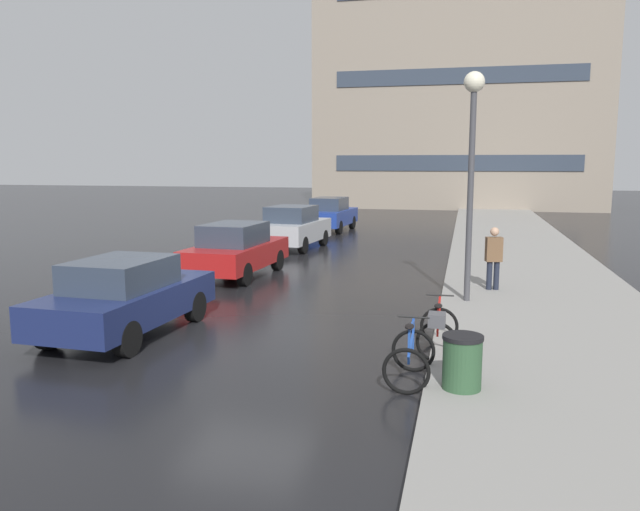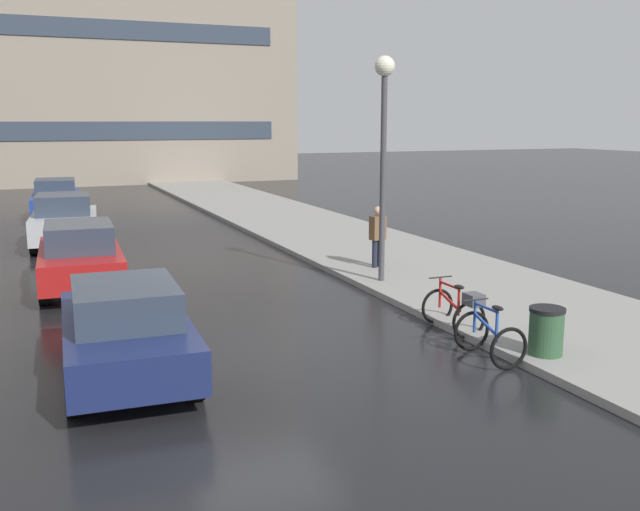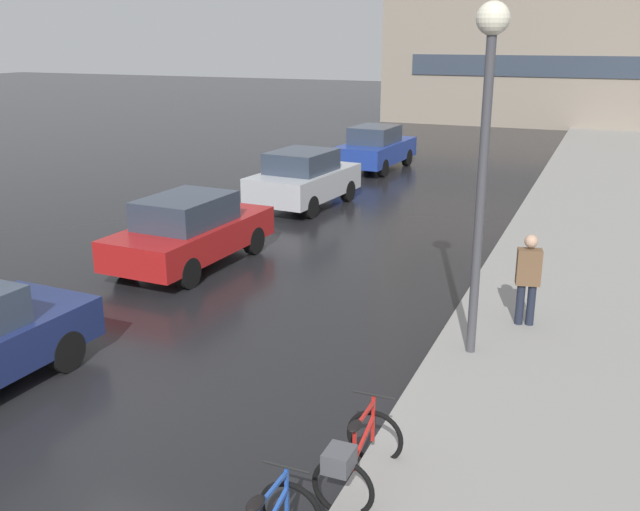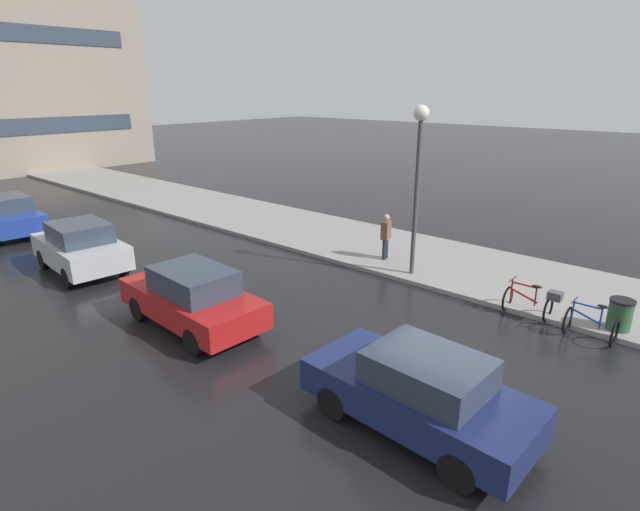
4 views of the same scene
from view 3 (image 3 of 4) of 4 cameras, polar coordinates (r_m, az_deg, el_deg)
The scene contains 8 objects.
ground_plane at distance 10.26m, azimuth -16.74°, elevation -12.12°, with size 140.00×140.00×0.00m, color black.
sidewalk_kerb at distance 17.46m, azimuth 21.79°, elevation -0.09°, with size 4.80×60.00×0.14m, color gray.
bicycle_second at distance 8.10m, azimuth 2.83°, elevation -15.89°, with size 0.71×1.39×0.96m.
car_red at distance 15.88m, azimuth -10.34°, elevation 1.96°, with size 2.01×4.30×1.59m.
car_silver at distance 21.15m, azimuth -1.32°, elevation 6.17°, with size 2.26×4.05×1.68m.
car_blue at distance 27.22m, azimuth 4.48°, elevation 8.57°, with size 2.05×4.26×1.65m.
pedestrian at distance 12.53m, azimuth 16.29°, elevation -1.74°, with size 0.44×0.32×1.73m.
streetlamp at distance 10.60m, azimuth 13.17°, elevation 10.96°, with size 0.47×0.47×5.36m.
Camera 3 is at (5.94, -6.78, 4.91)m, focal length 40.00 mm.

